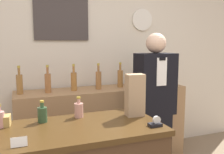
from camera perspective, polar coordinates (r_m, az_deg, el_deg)
back_wall at (r=3.20m, az=-7.32°, el=5.46°), size 5.20×0.09×2.70m
back_shelf at (r=3.15m, az=-1.95°, el=-11.05°), size 2.06×0.47×0.94m
shopkeeper at (r=2.72m, az=9.68°, el=-7.09°), size 0.40×0.25×1.59m
potted_plant at (r=3.32m, az=10.17°, el=1.02°), size 0.22×0.22×0.31m
paper_bag at (r=2.00m, az=5.25°, el=-4.13°), size 0.15×0.11×0.34m
tape_dispenser at (r=1.81m, az=9.93°, el=-10.33°), size 0.09×0.06×0.07m
price_card_left at (r=1.54m, az=-20.49°, el=-13.75°), size 0.09×0.02×0.06m
gift_box at (r=1.94m, az=-23.74°, el=-9.15°), size 0.11×0.11×0.07m
counter_bottle_1 at (r=1.92m, az=-15.63°, el=-8.16°), size 0.07×0.07×0.16m
counter_bottle_2 at (r=1.99m, az=-7.60°, el=-7.39°), size 0.07×0.07×0.16m
shelf_bottle_0 at (r=2.87m, az=-20.38°, el=-1.39°), size 0.07×0.07×0.31m
shelf_bottle_1 at (r=2.85m, az=-14.45°, el=-1.20°), size 0.07×0.07×0.31m
shelf_bottle_2 at (r=2.91m, az=-8.72°, el=-0.84°), size 0.07×0.07×0.31m
shelf_bottle_3 at (r=2.97m, az=-3.10°, el=-0.58°), size 0.07×0.07×0.31m
shelf_bottle_4 at (r=3.10m, az=1.89°, el=-0.20°), size 0.07×0.07×0.31m
shelf_bottle_5 at (r=3.20m, az=7.01°, el=-0.02°), size 0.07×0.07×0.31m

